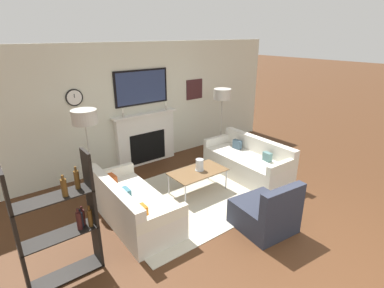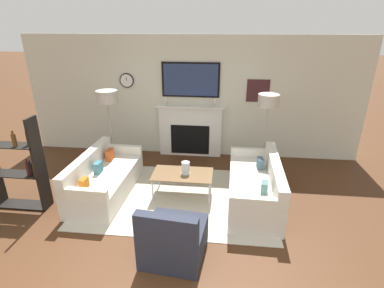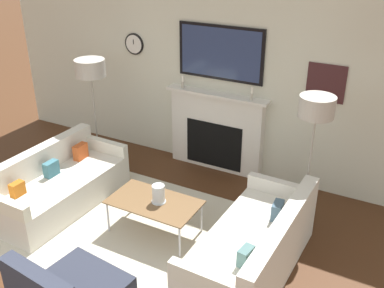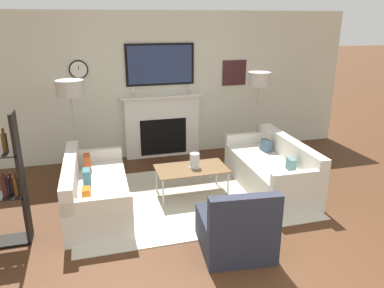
{
  "view_description": "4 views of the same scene",
  "coord_description": "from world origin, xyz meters",
  "views": [
    {
      "loc": [
        -3.13,
        -1.15,
        2.88
      ],
      "look_at": [
        -0.05,
        2.83,
        0.99
      ],
      "focal_mm": 28.0,
      "sensor_mm": 36.0,
      "label": 1
    },
    {
      "loc": [
        0.76,
        -1.87,
        2.91
      ],
      "look_at": [
        0.22,
        3.0,
        0.92
      ],
      "focal_mm": 28.0,
      "sensor_mm": 36.0,
      "label": 2
    },
    {
      "loc": [
        2.56,
        -0.87,
        3.32
      ],
      "look_at": [
        0.27,
        3.36,
        0.98
      ],
      "focal_mm": 42.0,
      "sensor_mm": 36.0,
      "label": 3
    },
    {
      "loc": [
        -1.33,
        -2.2,
        2.56
      ],
      "look_at": [
        0.13,
        2.98,
        0.75
      ],
      "focal_mm": 35.0,
      "sensor_mm": 36.0,
      "label": 4
    }
  ],
  "objects": [
    {
      "name": "hurricane_candle",
      "position": [
        0.13,
        2.81,
        0.53
      ],
      "size": [
        0.17,
        0.17,
        0.22
      ],
      "color": "silver",
      "rests_on": "coffee_table"
    },
    {
      "name": "area_rug",
      "position": [
        0.0,
        2.7,
        0.01
      ],
      "size": [
        3.33,
        2.29,
        0.01
      ],
      "color": "beige",
      "rests_on": "ground_plane"
    },
    {
      "name": "floor_lamp_left",
      "position": [
        -1.58,
        3.79,
        1.52
      ],
      "size": [
        0.42,
        0.42,
        1.68
      ],
      "color": "#9E998E",
      "rests_on": "ground_plane"
    },
    {
      "name": "fireplace_wall",
      "position": [
        0.0,
        4.71,
        1.24
      ],
      "size": [
        7.58,
        0.28,
        2.7
      ],
      "color": "beige",
      "rests_on": "ground_plane"
    },
    {
      "name": "couch_left",
      "position": [
        -1.36,
        2.7,
        0.27
      ],
      "size": [
        0.86,
        1.86,
        0.75
      ],
      "color": "silver",
      "rests_on": "ground_plane"
    },
    {
      "name": "floor_lamp_right",
      "position": [
        1.58,
        3.79,
        1.53
      ],
      "size": [
        0.4,
        0.4,
        1.68
      ],
      "color": "#9E998E",
      "rests_on": "ground_plane"
    },
    {
      "name": "coffee_table",
      "position": [
        0.07,
        2.8,
        0.41
      ],
      "size": [
        1.06,
        0.61,
        0.43
      ],
      "color": "brown",
      "rests_on": "ground_plane"
    },
    {
      "name": "couch_right",
      "position": [
        1.35,
        2.7,
        0.29
      ],
      "size": [
        0.87,
        1.91,
        0.78
      ],
      "color": "silver",
      "rests_on": "ground_plane"
    }
  ]
}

